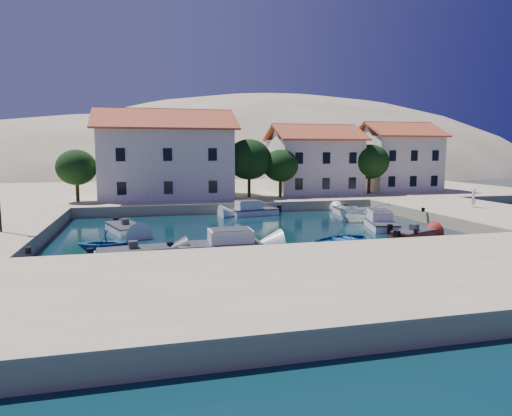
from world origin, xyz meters
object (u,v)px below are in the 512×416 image
Objects in this scene: building_left at (165,153)px; cabin_cruiser_east at (381,223)px; building_mid at (314,158)px; building_right at (397,156)px; pedestrian at (473,198)px; boat_east at (364,222)px; rowboat_south at (345,244)px; cabin_cruiser_south at (219,245)px.

building_left is 2.94× the size of cabin_cruiser_east.
building_left is 18.04m from building_mid.
building_right reaches higher than cabin_cruiser_east.
building_mid is 12.04m from building_right.
boat_east is at bearing -36.63° from pedestrian.
building_left is at bearing -176.82° from building_mid.
cabin_cruiser_east is 1.10× the size of boat_east.
pedestrian is (-3.12, -18.50, -3.58)m from building_right.
rowboat_south is at bearing -8.48° from pedestrian.
building_mid reaches higher than boat_east.
building_left is 25.82m from cabin_cruiser_east.
building_right reaches higher than cabin_cruiser_south.
building_left reaches higher than cabin_cruiser_east.
building_left is at bearing 0.58° from rowboat_south.
rowboat_south is 10.12m from boat_east.
cabin_cruiser_south is 1.01× the size of cabin_cruiser_east.
building_left reaches higher than boat_east.
rowboat_south is 18.29m from pedestrian.
cabin_cruiser_south and cabin_cruiser_east have the same top height.
cabin_cruiser_south is at bearing 70.91° from rowboat_south.
cabin_cruiser_south reaches higher than boat_east.
building_left reaches higher than rowboat_south.
cabin_cruiser_east is (13.92, 5.33, -0.00)m from cabin_cruiser_south.
boat_east is (-1.78, -17.09, -5.22)m from building_mid.
pedestrian is at bearing -57.88° from cabin_cruiser_east.
building_left is 23.60m from boat_east.
cabin_cruiser_east reaches higher than boat_east.
rowboat_south is 2.42× the size of pedestrian.
building_right is 5.29× the size of pedestrian.
pedestrian reaches higher than boat_east.
building_mid is 2.10× the size of cabin_cruiser_east.
cabin_cruiser_south is at bearing -136.15° from building_right.
building_left reaches higher than cabin_cruiser_south.
cabin_cruiser_east is (-14.18, -21.66, -5.00)m from building_right.
pedestrian is at bearing -63.09° from building_mid.
rowboat_south is at bearing -126.37° from building_right.
cabin_cruiser_south is (-16.10, -26.00, -4.75)m from building_mid.
building_right is 33.30m from rowboat_south.
building_right is at bearing -17.03° from cabin_cruiser_east.
cabin_cruiser_south is 16.87m from boat_east.
boat_east is (16.22, -16.09, -5.94)m from building_left.
cabin_cruiser_east is at bearing -96.01° from building_mid.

